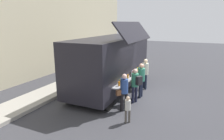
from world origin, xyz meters
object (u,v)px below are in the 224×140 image
customer_rear_waiting (124,89)px  child_near_queue (128,107)px  customer_mid_with_backpack (135,82)px  customer_extra_browsing (145,71)px  trash_bin (109,62)px  customer_front_ordering (141,77)px  food_truck_main (112,61)px

customer_rear_waiting → child_near_queue: customer_rear_waiting is taller
customer_mid_with_backpack → customer_extra_browsing: 2.11m
trash_bin → customer_mid_with_backpack: bearing=-144.2°
customer_front_ordering → child_near_queue: customer_front_ordering is taller
customer_front_ordering → customer_extra_browsing: customer_front_ordering is taller
food_truck_main → customer_rear_waiting: bearing=-145.6°
customer_extra_browsing → child_near_queue: (-3.97, -0.45, -0.39)m
trash_bin → customer_mid_with_backpack: 7.03m
customer_mid_with_backpack → customer_rear_waiting: customer_mid_with_backpack is taller
customer_front_ordering → customer_mid_with_backpack: customer_front_ordering is taller
child_near_queue → customer_extra_browsing: bearing=-27.4°
food_truck_main → child_near_queue: food_truck_main is taller
trash_bin → customer_rear_waiting: size_ratio=0.62×
food_truck_main → child_near_queue: size_ratio=6.30×
customer_rear_waiting → child_near_queue: (-0.88, -0.50, -0.33)m
customer_extra_browsing → child_near_queue: customer_extra_browsing is taller
food_truck_main → customer_front_ordering: size_ratio=3.80×
food_truck_main → customer_front_ordering: food_truck_main is taller
trash_bin → customer_mid_with_backpack: (-5.69, -4.11, 0.49)m
customer_extra_browsing → customer_rear_waiting: bearing=49.5°
customer_mid_with_backpack → customer_front_ordering: bearing=-68.5°
customer_front_ordering → customer_mid_with_backpack: (-0.77, 0.04, -0.04)m
food_truck_main → child_near_queue: (-3.18, -2.11, -0.95)m
trash_bin → customer_mid_with_backpack: customer_mid_with_backpack is taller
customer_rear_waiting → customer_extra_browsing: size_ratio=0.94×
customer_mid_with_backpack → customer_extra_browsing: customer_extra_browsing is taller
customer_rear_waiting → customer_extra_browsing: bearing=-49.9°
customer_mid_with_backpack → customer_rear_waiting: size_ratio=1.01×
food_truck_main → customer_mid_with_backpack: bearing=-126.9°
trash_bin → food_truck_main: bearing=-152.0°
customer_front_ordering → customer_rear_waiting: customer_front_ordering is taller
food_truck_main → customer_extra_browsing: (0.79, -1.66, -0.55)m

